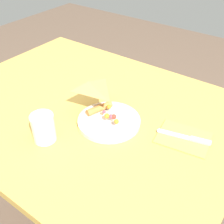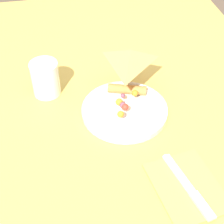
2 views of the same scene
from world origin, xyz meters
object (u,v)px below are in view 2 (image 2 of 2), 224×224
Objects in this scene: napkin_folded at (187,186)px; butter_knife at (189,188)px; milk_glass at (46,80)px; dining_table at (125,109)px; plate_pizza at (125,108)px.

napkin_folded is 1.05× the size of butter_knife.
milk_glass is at bearing 36.68° from napkin_folded.
milk_glass is 0.52× the size of napkin_folded.
dining_table is 0.18m from plate_pizza.
butter_knife is (-0.01, -0.00, 0.00)m from napkin_folded.
butter_knife is at bearing -166.28° from napkin_folded.
napkin_folded is at bearing -172.45° from dining_table.
milk_glass reaches higher than plate_pizza.
milk_glass is at bearing 58.37° from plate_pizza.
milk_glass reaches higher than butter_knife.
dining_table is at bearing -13.94° from plate_pizza.
napkin_folded is at bearing 0.00° from butter_knife.
napkin_folded is (-0.25, -0.08, -0.01)m from plate_pizza.
plate_pizza is (-0.12, 0.03, 0.12)m from dining_table.
butter_knife is at bearing -172.32° from dining_table.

